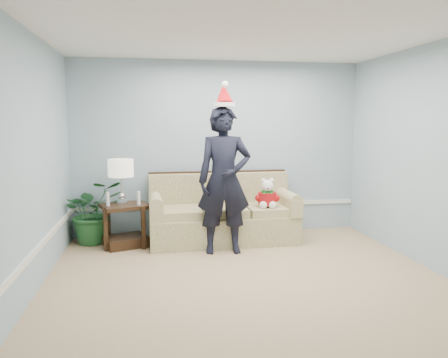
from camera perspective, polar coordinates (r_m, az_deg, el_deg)
name	(u,v)px	position (r m, az deg, el deg)	size (l,w,h in m)	color
room_shell	(256,163)	(4.40, 4.24, 2.04)	(4.54, 5.04, 2.74)	tan
wainscot_trim	(142,228)	(5.60, -10.66, -6.25)	(4.49, 4.99, 0.06)	white
sofa	(222,217)	(6.55, -0.26, -4.94)	(2.17, 0.97, 1.01)	brown
side_table	(126,230)	(6.41, -12.74, -6.50)	(0.77, 0.71, 0.61)	#322112
table_lamp	(121,170)	(6.30, -13.33, 1.16)	(0.36, 0.36, 0.64)	silver
candle_pair	(123,199)	(6.23, -13.01, -2.58)	(0.47, 0.05, 0.19)	silver
houseplant	(93,212)	(6.67, -16.69, -4.09)	(0.83, 0.72, 0.93)	#1F5528
man	(224,180)	(5.84, 0.03, -0.19)	(0.72, 0.47, 1.97)	black
santa_hat	(224,96)	(5.82, 0.00, 10.81)	(0.30, 0.34, 0.34)	white
teddy_bear	(267,197)	(6.38, 5.70, -2.31)	(0.30, 0.32, 0.43)	white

